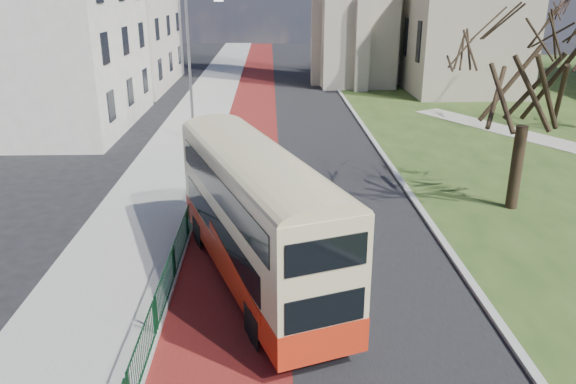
{
  "coord_description": "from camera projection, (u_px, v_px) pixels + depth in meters",
  "views": [
    {
      "loc": [
        0.04,
        -14.6,
        8.47
      ],
      "look_at": [
        0.63,
        3.21,
        2.0
      ],
      "focal_mm": 35.0,
      "sensor_mm": 36.0,
      "label": 1
    }
  ],
  "objects": [
    {
      "name": "streetlamp",
      "position": [
        192.0,
        61.0,
        31.82
      ],
      "size": [
        2.13,
        0.18,
        8.0
      ],
      "color": "gray",
      "rests_on": "pavement_west"
    },
    {
      "name": "bus_lane",
      "position": [
        250.0,
        131.0,
        35.36
      ],
      "size": [
        3.4,
        120.0,
        0.01
      ],
      "primitive_type": "cube",
      "color": "#591414",
      "rests_on": "ground"
    },
    {
      "name": "winter_tree_near",
      "position": [
        533.0,
        56.0,
        20.9
      ],
      "size": [
        7.83,
        7.83,
        8.78
      ],
      "rotation": [
        0.0,
        0.0,
        -0.4
      ],
      "color": "black",
      "rests_on": "grass_green"
    },
    {
      "name": "pedestrian_railing",
      "position": [
        188.0,
        223.0,
        20.09
      ],
      "size": [
        0.07,
        24.0,
        1.12
      ],
      "color": "#0D391F",
      "rests_on": "ground"
    },
    {
      "name": "bus",
      "position": [
        256.0,
        211.0,
        16.45
      ],
      "size": [
        5.37,
        9.96,
        4.08
      ],
      "rotation": [
        0.0,
        0.0,
        0.34
      ],
      "color": "red",
      "rests_on": "ground"
    },
    {
      "name": "road_carriageway",
      "position": [
        293.0,
        131.0,
        35.44
      ],
      "size": [
        9.0,
        120.0,
        0.01
      ],
      "primitive_type": "cube",
      "color": "black",
      "rests_on": "ground"
    },
    {
      "name": "street_block_far",
      "position": [
        111.0,
        21.0,
        49.91
      ],
      "size": [
        10.3,
        16.3,
        11.5
      ],
      "color": "#BEB7A1",
      "rests_on": "ground"
    },
    {
      "name": "ground",
      "position": [
        270.0,
        293.0,
        16.61
      ],
      "size": [
        160.0,
        160.0,
        0.0
      ],
      "primitive_type": "plane",
      "color": "black",
      "rests_on": "ground"
    },
    {
      "name": "kerb_west",
      "position": [
        222.0,
        131.0,
        35.28
      ],
      "size": [
        0.25,
        120.0,
        0.13
      ],
      "primitive_type": "cube",
      "color": "#999993",
      "rests_on": "ground"
    },
    {
      "name": "pavement_west",
      "position": [
        190.0,
        131.0,
        35.22
      ],
      "size": [
        4.0,
        120.0,
        0.12
      ],
      "primitive_type": "cube",
      "color": "gray",
      "rests_on": "ground"
    },
    {
      "name": "kerb_east",
      "position": [
        361.0,
        122.0,
        37.44
      ],
      "size": [
        0.25,
        80.0,
        0.13
      ],
      "primitive_type": "cube",
      "color": "#999993",
      "rests_on": "ground"
    },
    {
      "name": "street_block_near",
      "position": [
        42.0,
        22.0,
        34.62
      ],
      "size": [
        10.3,
        14.3,
        13.0
      ],
      "color": "beige",
      "rests_on": "ground"
    }
  ]
}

